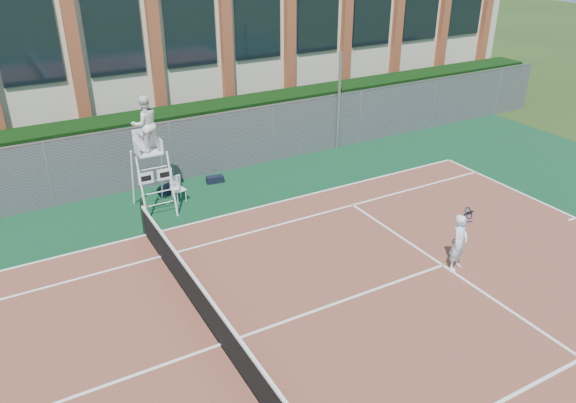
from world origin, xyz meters
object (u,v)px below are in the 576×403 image
plastic_chair (177,187)px  tennis_player (459,242)px  umpire_chair (145,127)px  steel_pole (339,102)px

plastic_chair → tennis_player: size_ratio=0.53×
plastic_chair → tennis_player: bearing=-56.5°
umpire_chair → plastic_chair: (0.86, 0.23, -2.24)m
steel_pole → plastic_chair: size_ratio=4.64×
steel_pole → tennis_player: size_ratio=2.47×
steel_pole → umpire_chair: steel_pole is taller
umpire_chair → tennis_player: bearing=-51.3°
umpire_chair → tennis_player: umpire_chair is taller
steel_pole → umpire_chair: bearing=-168.5°
steel_pole → tennis_player: bearing=-104.2°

